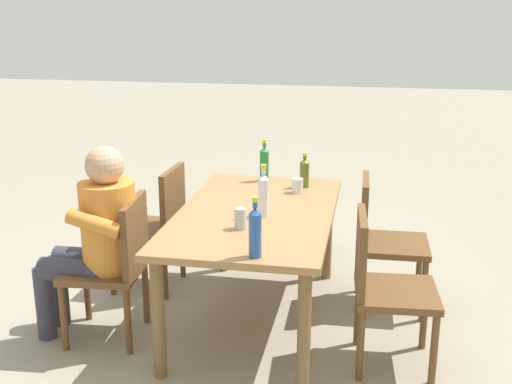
{
  "coord_description": "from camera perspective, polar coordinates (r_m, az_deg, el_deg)",
  "views": [
    {
      "loc": [
        3.63,
        0.69,
        1.95
      ],
      "look_at": [
        0.0,
        0.0,
        0.85
      ],
      "focal_mm": 44.99,
      "sensor_mm": 36.0,
      "label": 1
    }
  ],
  "objects": [
    {
      "name": "ground_plane",
      "position": [
        4.18,
        -0.0,
        -11.24
      ],
      "size": [
        24.0,
        24.0,
        0.0
      ],
      "primitive_type": "plane",
      "color": "gray"
    },
    {
      "name": "dining_table",
      "position": [
        3.92,
        -0.0,
        -2.89
      ],
      "size": [
        1.63,
        0.93,
        0.73
      ],
      "color": "#A37547",
      "rests_on": "ground_plane"
    },
    {
      "name": "chair_near_right",
      "position": [
        3.87,
        -12.29,
        -6.03
      ],
      "size": [
        0.48,
        0.48,
        0.87
      ],
      "color": "brown",
      "rests_on": "ground_plane"
    },
    {
      "name": "chair_near_left",
      "position": [
        4.5,
        -8.76,
        -2.6
      ],
      "size": [
        0.45,
        0.45,
        0.87
      ],
      "color": "brown",
      "rests_on": "ground_plane"
    },
    {
      "name": "chair_far_right",
      "position": [
        3.57,
        11.12,
        -7.89
      ],
      "size": [
        0.47,
        0.47,
        0.87
      ],
      "color": "brown",
      "rests_on": "ground_plane"
    },
    {
      "name": "chair_far_left",
      "position": [
        4.26,
        11.12,
        -3.83
      ],
      "size": [
        0.45,
        0.45,
        0.87
      ],
      "color": "brown",
      "rests_on": "ground_plane"
    },
    {
      "name": "person_in_white_shirt",
      "position": [
        3.84,
        -13.99,
        -3.62
      ],
      "size": [
        0.47,
        0.61,
        1.18
      ],
      "color": "orange",
      "rests_on": "ground_plane"
    },
    {
      "name": "bottle_clear",
      "position": [
        3.76,
        0.67,
        -0.19
      ],
      "size": [
        0.06,
        0.06,
        0.32
      ],
      "color": "white",
      "rests_on": "dining_table"
    },
    {
      "name": "bottle_green",
      "position": [
        4.52,
        0.75,
        2.58
      ],
      "size": [
        0.06,
        0.06,
        0.3
      ],
      "color": "#287A38",
      "rests_on": "dining_table"
    },
    {
      "name": "bottle_olive",
      "position": [
        4.38,
        4.33,
        1.75
      ],
      "size": [
        0.06,
        0.06,
        0.24
      ],
      "color": "#566623",
      "rests_on": "dining_table"
    },
    {
      "name": "bottle_blue",
      "position": [
        3.16,
        -0.08,
        -3.51
      ],
      "size": [
        0.06,
        0.06,
        0.31
      ],
      "color": "#2D56A3",
      "rests_on": "dining_table"
    },
    {
      "name": "cup_steel",
      "position": [
        3.57,
        -1.39,
        -2.37
      ],
      "size": [
        0.07,
        0.07,
        0.12
      ],
      "primitive_type": "cylinder",
      "color": "#B2B7BC",
      "rests_on": "dining_table"
    },
    {
      "name": "cup_glass",
      "position": [
        4.26,
        3.69,
        0.58
      ],
      "size": [
        0.08,
        0.08,
        0.1
      ],
      "primitive_type": "cylinder",
      "color": "silver",
      "rests_on": "dining_table"
    },
    {
      "name": "backpack_by_near_side",
      "position": [
        5.31,
        1.15,
        -2.63
      ],
      "size": [
        0.3,
        0.26,
        0.43
      ],
      "color": "maroon",
      "rests_on": "ground_plane"
    },
    {
      "name": "backpack_by_far_side",
      "position": [
        5.14,
        5.6,
        -3.18
      ],
      "size": [
        0.33,
        0.21,
        0.46
      ],
      "color": "#47663D",
      "rests_on": "ground_plane"
    }
  ]
}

